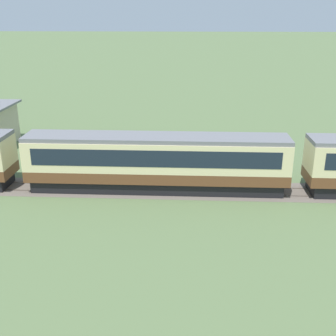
{
  "coord_description": "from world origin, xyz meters",
  "views": [
    {
      "loc": [
        -15.84,
        -27.4,
        12.31
      ],
      "look_at": [
        -17.3,
        0.91,
        1.91
      ],
      "focal_mm": 45.0,
      "sensor_mm": 36.0,
      "label": 1
    }
  ],
  "objects": [
    {
      "name": "passenger_train",
      "position": [
        -17.91,
        1.43,
        2.3
      ],
      "size": [
        100.67,
        2.86,
        4.16
      ],
      "color": "brown",
      "rests_on": "ground_plane"
    },
    {
      "name": "railway_track",
      "position": [
        -23.46,
        1.43,
        0.01
      ],
      "size": [
        143.76,
        3.6,
        0.04
      ],
      "color": "#665B51",
      "rests_on": "ground_plane"
    }
  ]
}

